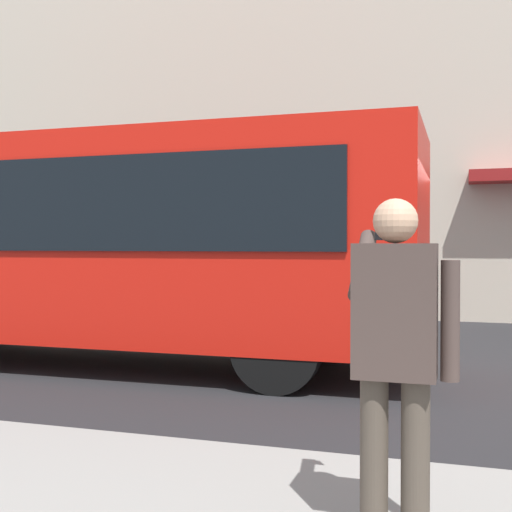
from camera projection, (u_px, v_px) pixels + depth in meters
The scene contains 4 objects.
ground_plane at pixel (360, 376), 8.09m from camera, with size 60.00×60.00×0.00m, color #232326.
building_facade_far at pixel (408, 47), 14.46m from camera, with size 28.00×1.55×12.00m.
red_bus at pixel (88, 240), 9.09m from camera, with size 9.05×2.54×3.08m.
pedestrian_photographer at pixel (396, 343), 3.23m from camera, with size 0.53×0.52×1.70m.
Camera 1 is at (-1.22, 8.07, 1.62)m, focal length 46.14 mm.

